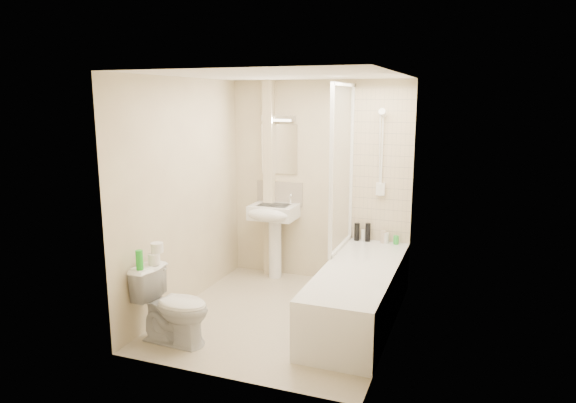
% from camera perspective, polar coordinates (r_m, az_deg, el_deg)
% --- Properties ---
extents(floor, '(2.50, 2.50, 0.00)m').
position_cam_1_polar(floor, '(5.37, -0.71, -12.67)').
color(floor, beige).
rests_on(floor, ground).
extents(wall_back, '(2.20, 0.02, 2.40)m').
position_cam_1_polar(wall_back, '(6.16, 3.46, 2.16)').
color(wall_back, beige).
rests_on(wall_back, ground).
extents(wall_left, '(0.02, 2.50, 2.40)m').
position_cam_1_polar(wall_left, '(5.48, -11.52, 0.79)').
color(wall_left, beige).
rests_on(wall_left, ground).
extents(wall_right, '(0.02, 2.50, 2.40)m').
position_cam_1_polar(wall_right, '(4.72, 11.81, -0.93)').
color(wall_right, beige).
rests_on(wall_right, ground).
extents(ceiling, '(2.20, 2.50, 0.02)m').
position_cam_1_polar(ceiling, '(4.90, -0.78, 13.87)').
color(ceiling, white).
rests_on(ceiling, wall_back).
extents(tile_back, '(0.70, 0.01, 1.75)m').
position_cam_1_polar(tile_back, '(5.94, 10.39, 3.84)').
color(tile_back, beige).
rests_on(tile_back, wall_back).
extents(tile_right, '(0.01, 2.10, 1.75)m').
position_cam_1_polar(tile_right, '(4.88, 12.14, 2.14)').
color(tile_right, beige).
rests_on(tile_right, wall_right).
extents(pipe_boxing, '(0.12, 0.12, 2.40)m').
position_cam_1_polar(pipe_boxing, '(6.31, -2.10, 2.39)').
color(pipe_boxing, beige).
rests_on(pipe_boxing, ground).
extents(splashback, '(0.60, 0.02, 0.30)m').
position_cam_1_polar(splashback, '(6.34, -0.94, 0.89)').
color(splashback, beige).
rests_on(splashback, wall_back).
extents(mirror, '(0.46, 0.01, 0.60)m').
position_cam_1_polar(mirror, '(6.27, -0.97, 5.84)').
color(mirror, white).
rests_on(mirror, wall_back).
extents(strip_light, '(0.42, 0.07, 0.07)m').
position_cam_1_polar(strip_light, '(6.22, -1.06, 9.21)').
color(strip_light, silver).
rests_on(strip_light, wall_back).
extents(bathtub, '(0.70, 2.10, 0.55)m').
position_cam_1_polar(bathtub, '(5.23, 7.89, -9.99)').
color(bathtub, white).
rests_on(bathtub, ground).
extents(shower_screen, '(0.04, 0.92, 1.80)m').
position_cam_1_polar(shower_screen, '(5.59, 6.06, 3.75)').
color(shower_screen, white).
rests_on(shower_screen, bathtub).
extents(shower_fixture, '(0.10, 0.16, 0.99)m').
position_cam_1_polar(shower_fixture, '(5.89, 10.34, 4.95)').
color(shower_fixture, white).
rests_on(shower_fixture, wall_back).
extents(pedestal_sink, '(0.55, 0.50, 1.05)m').
position_cam_1_polar(pedestal_sink, '(6.20, -1.70, -2.11)').
color(pedestal_sink, white).
rests_on(pedestal_sink, ground).
extents(bottle_black_a, '(0.06, 0.06, 0.21)m').
position_cam_1_polar(bottle_black_a, '(6.07, 7.66, -3.36)').
color(bottle_black_a, black).
rests_on(bottle_black_a, bathtub).
extents(bottle_white_a, '(0.05, 0.05, 0.13)m').
position_cam_1_polar(bottle_white_a, '(6.06, 8.37, -3.75)').
color(bottle_white_a, silver).
rests_on(bottle_white_a, bathtub).
extents(bottle_black_b, '(0.06, 0.06, 0.22)m').
position_cam_1_polar(bottle_black_b, '(6.04, 8.86, -3.41)').
color(bottle_black_b, black).
rests_on(bottle_black_b, bathtub).
extents(bottle_cream, '(0.06, 0.06, 0.15)m').
position_cam_1_polar(bottle_cream, '(6.02, 10.54, -3.88)').
color(bottle_cream, beige).
rests_on(bottle_cream, bathtub).
extents(bottle_white_b, '(0.06, 0.06, 0.12)m').
position_cam_1_polar(bottle_white_b, '(6.01, 10.86, -4.00)').
color(bottle_white_b, white).
rests_on(bottle_white_b, bathtub).
extents(bottle_green, '(0.06, 0.06, 0.10)m').
position_cam_1_polar(bottle_green, '(6.00, 11.92, -4.20)').
color(bottle_green, green).
rests_on(bottle_green, bathtub).
extents(toilet, '(0.46, 0.73, 0.70)m').
position_cam_1_polar(toilet, '(4.84, -12.61, -11.23)').
color(toilet, white).
rests_on(toilet, ground).
extents(toilet_roll_lower, '(0.11, 0.11, 0.10)m').
position_cam_1_polar(toilet_roll_lower, '(4.87, -14.67, -6.19)').
color(toilet_roll_lower, white).
rests_on(toilet_roll_lower, toilet).
extents(toilet_roll_upper, '(0.11, 0.11, 0.09)m').
position_cam_1_polar(toilet_roll_upper, '(4.87, -14.35, -4.99)').
color(toilet_roll_upper, white).
rests_on(toilet_roll_upper, toilet_roll_lower).
extents(green_bottle, '(0.06, 0.06, 0.18)m').
position_cam_1_polar(green_bottle, '(4.74, -16.18, -6.26)').
color(green_bottle, green).
rests_on(green_bottle, toilet).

